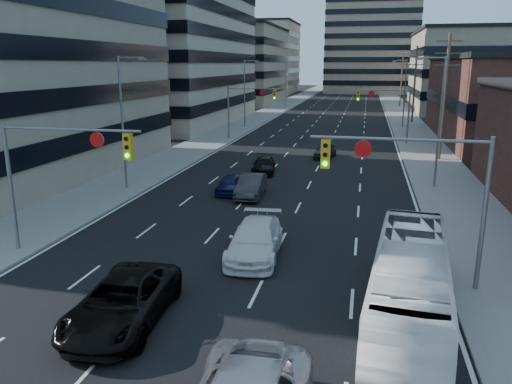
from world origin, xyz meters
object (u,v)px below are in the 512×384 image
object	(u,v)px
white_van	(255,240)
transit_bus	(410,283)
black_pickup	(123,302)
sedan_blue	(231,183)

from	to	relation	value
white_van	transit_bus	world-z (taller)	transit_bus
black_pickup	white_van	size ratio (longest dim) A/B	1.06
white_van	sedan_blue	world-z (taller)	white_van
transit_bus	sedan_blue	world-z (taller)	transit_bus
sedan_blue	white_van	bearing A→B (deg)	-69.15
transit_bus	black_pickup	bearing A→B (deg)	-161.09
black_pickup	sedan_blue	world-z (taller)	black_pickup
white_van	transit_bus	distance (m)	7.88
transit_bus	sedan_blue	distance (m)	18.78
white_van	sedan_blue	size ratio (longest dim) A/B	1.44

